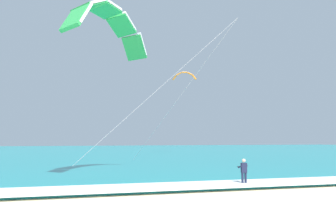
{
  "coord_description": "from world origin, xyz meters",
  "views": [
    {
      "loc": [
        -14.56,
        -3.26,
        2.89
      ],
      "look_at": [
        -8.67,
        18.31,
        4.68
      ],
      "focal_mm": 35.92,
      "sensor_mm": 36.0,
      "label": 1
    }
  ],
  "objects_px": {
    "kite_primary": "(108,22)",
    "kite_distant": "(184,75)",
    "kitesurfer": "(244,171)",
    "surfboard": "(244,186)"
  },
  "relations": [
    {
      "from": "kitesurfer",
      "to": "kite_distant",
      "type": "relative_size",
      "value": 0.38
    },
    {
      "from": "kitesurfer",
      "to": "kite_primary",
      "type": "bearing_deg",
      "value": 141.24
    },
    {
      "from": "kitesurfer",
      "to": "kite_distant",
      "type": "distance_m",
      "value": 44.61
    },
    {
      "from": "surfboard",
      "to": "kite_distant",
      "type": "xyz_separation_m",
      "value": [
        9.68,
        41.24,
        14.97
      ]
    },
    {
      "from": "surfboard",
      "to": "kitesurfer",
      "type": "xyz_separation_m",
      "value": [
        0.0,
        0.02,
        0.91
      ]
    },
    {
      "from": "kite_primary",
      "to": "kite_distant",
      "type": "relative_size",
      "value": 2.63
    },
    {
      "from": "surfboard",
      "to": "kitesurfer",
      "type": "distance_m",
      "value": 0.91
    },
    {
      "from": "surfboard",
      "to": "kite_distant",
      "type": "distance_m",
      "value": 44.93
    },
    {
      "from": "kite_primary",
      "to": "kite_distant",
      "type": "xyz_separation_m",
      "value": [
        17.4,
        35.03,
        3.39
      ]
    },
    {
      "from": "kitesurfer",
      "to": "surfboard",
      "type": "bearing_deg",
      "value": -93.9
    }
  ]
}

